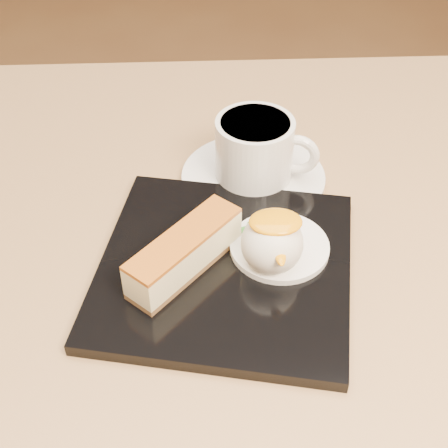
{
  "coord_description": "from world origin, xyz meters",
  "views": [
    {
      "loc": [
        0.0,
        -0.39,
        1.13
      ],
      "look_at": [
        0.02,
        0.02,
        0.76
      ],
      "focal_mm": 50.0,
      "sensor_mm": 36.0,
      "label": 1
    }
  ],
  "objects_px": {
    "dessert_plate": "(225,267)",
    "saucer": "(253,178)",
    "ice_cream_scoop": "(272,243)",
    "coffee_cup": "(256,148)",
    "cheesecake": "(185,252)",
    "table": "(204,373)"
  },
  "relations": [
    {
      "from": "saucer",
      "to": "dessert_plate",
      "type": "bearing_deg",
      "value": -105.43
    },
    {
      "from": "table",
      "to": "saucer",
      "type": "bearing_deg",
      "value": 65.8
    },
    {
      "from": "coffee_cup",
      "to": "cheesecake",
      "type": "bearing_deg",
      "value": -102.83
    },
    {
      "from": "table",
      "to": "dessert_plate",
      "type": "xyz_separation_m",
      "value": [
        0.02,
        0.0,
        0.16
      ]
    },
    {
      "from": "saucer",
      "to": "coffee_cup",
      "type": "xyz_separation_m",
      "value": [
        0.0,
        -0.0,
        0.04
      ]
    },
    {
      "from": "ice_cream_scoop",
      "to": "table",
      "type": "bearing_deg",
      "value": 175.7
    },
    {
      "from": "table",
      "to": "coffee_cup",
      "type": "bearing_deg",
      "value": 65.0
    },
    {
      "from": "dessert_plate",
      "to": "coffee_cup",
      "type": "xyz_separation_m",
      "value": [
        0.04,
        0.13,
        0.04
      ]
    },
    {
      "from": "coffee_cup",
      "to": "ice_cream_scoop",
      "type": "bearing_deg",
      "value": -73.25
    },
    {
      "from": "dessert_plate",
      "to": "cheesecake",
      "type": "xyz_separation_m",
      "value": [
        -0.04,
        -0.0,
        0.03
      ]
    },
    {
      "from": "dessert_plate",
      "to": "saucer",
      "type": "height_order",
      "value": "dessert_plate"
    },
    {
      "from": "ice_cream_scoop",
      "to": "saucer",
      "type": "bearing_deg",
      "value": 91.88
    },
    {
      "from": "table",
      "to": "saucer",
      "type": "height_order",
      "value": "saucer"
    },
    {
      "from": "table",
      "to": "dessert_plate",
      "type": "relative_size",
      "value": 3.64
    },
    {
      "from": "cheesecake",
      "to": "saucer",
      "type": "xyz_separation_m",
      "value": [
        0.07,
        0.13,
        -0.03
      ]
    },
    {
      "from": "coffee_cup",
      "to": "saucer",
      "type": "bearing_deg",
      "value": -180.0
    },
    {
      "from": "table",
      "to": "ice_cream_scoop",
      "type": "bearing_deg",
      "value": -4.3
    },
    {
      "from": "table",
      "to": "ice_cream_scoop",
      "type": "distance_m",
      "value": 0.2
    },
    {
      "from": "dessert_plate",
      "to": "saucer",
      "type": "xyz_separation_m",
      "value": [
        0.04,
        0.13,
        -0.0
      ]
    },
    {
      "from": "ice_cream_scoop",
      "to": "saucer",
      "type": "height_order",
      "value": "ice_cream_scoop"
    },
    {
      "from": "ice_cream_scoop",
      "to": "saucer",
      "type": "distance_m",
      "value": 0.14
    },
    {
      "from": "saucer",
      "to": "coffee_cup",
      "type": "relative_size",
      "value": 1.43
    }
  ]
}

